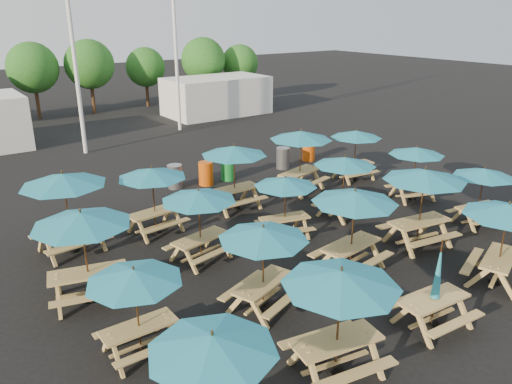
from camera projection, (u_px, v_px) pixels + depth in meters
ground at (282, 236)px, 16.33m from camera, size 120.00×120.00×0.00m
picnic_unit_0 at (213, 348)px, 7.89m from camera, size 2.55×2.55×2.18m
picnic_unit_1 at (134, 280)px, 10.15m from camera, size 2.05×2.05×2.05m
picnic_unit_2 at (82, 223)px, 11.99m from camera, size 2.94×2.94×2.44m
picnic_unit_3 at (63, 183)px, 14.56m from camera, size 2.72×2.72×2.52m
picnic_unit_4 at (341, 283)px, 9.49m from camera, size 2.69×2.69×2.36m
picnic_unit_5 at (263, 237)px, 11.72m from camera, size 2.80×2.80×2.21m
picnic_unit_6 at (199, 199)px, 14.14m from camera, size 2.57×2.57×2.20m
picnic_unit_7 at (152, 176)px, 15.97m from camera, size 2.50×2.50×2.25m
picnic_unit_8 at (435, 292)px, 11.38m from camera, size 1.83×1.63×2.21m
picnic_unit_9 at (355, 201)px, 13.54m from camera, size 2.67×2.67×2.39m
picnic_unit_10 at (285, 185)px, 15.72m from camera, size 2.45×2.45×2.04m
picnic_unit_11 at (234, 154)px, 17.93m from camera, size 2.41×2.41×2.42m
picnic_unit_12 at (508, 214)px, 12.87m from camera, size 2.92×2.92×2.30m
picnic_unit_13 at (424, 179)px, 14.99m from camera, size 2.84×2.84×2.51m
picnic_unit_14 at (345, 164)px, 17.36m from camera, size 2.53×2.53×2.20m
picnic_unit_15 at (301, 138)px, 19.74m from camera, size 3.05×3.05×2.52m
picnic_unit_17 at (484, 175)px, 16.62m from camera, size 2.36×2.36×2.04m
picnic_unit_18 at (416, 154)px, 18.94m from camera, size 2.63×2.63×2.11m
picnic_unit_19 at (356, 136)px, 21.22m from camera, size 2.41×2.41×2.20m
waste_bin_0 at (175, 177)px, 20.64m from camera, size 0.62×0.62×0.99m
waste_bin_1 at (206, 173)px, 21.04m from camera, size 0.62×0.62×0.99m
waste_bin_2 at (228, 169)px, 21.66m from camera, size 0.62×0.62×0.99m
waste_bin_3 at (283, 158)px, 23.23m from camera, size 0.62×0.62×0.99m
waste_bin_4 at (308, 151)px, 24.49m from camera, size 0.62×0.62×0.99m
mast_0 at (71, 32)px, 23.92m from camera, size 0.20×0.20×12.00m
mast_1 at (175, 28)px, 28.99m from camera, size 0.20×0.20×12.00m
event_tent_1 at (216, 96)px, 35.35m from camera, size 7.00×4.00×2.60m
tree_3 at (33, 68)px, 33.15m from camera, size 3.36×3.36×5.09m
tree_4 at (89, 64)px, 34.77m from camera, size 3.41×3.41×5.17m
tree_5 at (145, 67)px, 37.61m from camera, size 2.94×2.94×4.45m
tree_6 at (203, 60)px, 38.28m from camera, size 3.38×3.38×5.13m
tree_7 at (240, 63)px, 40.29m from camera, size 2.95×2.95×4.48m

